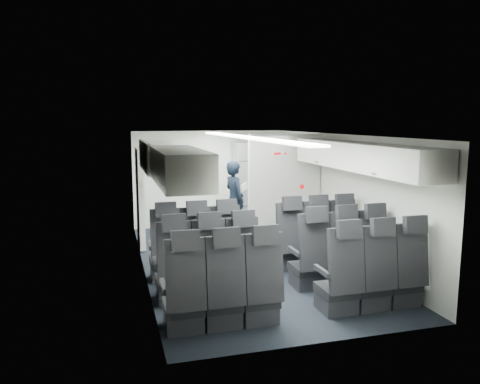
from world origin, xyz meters
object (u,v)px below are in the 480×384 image
seat_row_front (256,247)px  carry_on_bag (167,163)px  seat_row_mid (275,264)px  flight_attendant (234,200)px  galley_unit (253,184)px  boarding_door (140,197)px  seat_row_rear (301,286)px

seat_row_front → carry_on_bag: size_ratio=8.73×
seat_row_mid → flight_attendant: bearing=85.8°
seat_row_front → seat_row_mid: size_ratio=1.00×
galley_unit → boarding_door: (-2.59, -1.17, 0.00)m
carry_on_bag → galley_unit: bearing=61.1°
flight_attendant → carry_on_bag: 2.96m
seat_row_front → carry_on_bag: bearing=-175.2°
seat_row_mid → flight_attendant: size_ratio=2.10×
seat_row_rear → boarding_door: bearing=112.9°
carry_on_bag → flight_attendant: bearing=60.7°
seat_row_mid → carry_on_bag: (-1.37, 0.78, 1.38)m
seat_row_front → carry_on_bag: 1.95m
seat_row_front → galley_unit: 3.43m
seat_row_mid → galley_unit: bearing=77.1°
seat_row_front → boarding_door: size_ratio=1.79×
galley_unit → carry_on_bag: bearing=-124.6°
carry_on_bag → seat_row_front: bearing=10.5°
seat_row_mid → boarding_door: boarding_door is taller
galley_unit → seat_row_mid: bearing=-102.9°
galley_unit → carry_on_bag: size_ratio=4.98×
seat_row_mid → boarding_door: (-1.64, 2.99, 0.55)m
boarding_door → carry_on_bag: bearing=-83.1°
seat_row_rear → flight_attendant: (0.23, 3.97, 0.39)m
flight_attendant → galley_unit: bearing=-46.0°
seat_row_mid → seat_row_front: bearing=90.0°
seat_row_front → boarding_door: (-1.64, 2.09, 0.55)m
seat_row_rear → carry_on_bag: 2.57m
seat_row_rear → galley_unit: 5.17m
galley_unit → flight_attendant: size_ratio=1.20×
seat_row_front → galley_unit: bearing=73.7°
seat_row_front → seat_row_rear: (0.00, -1.80, 0.00)m
seat_row_mid → carry_on_bag: 2.09m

